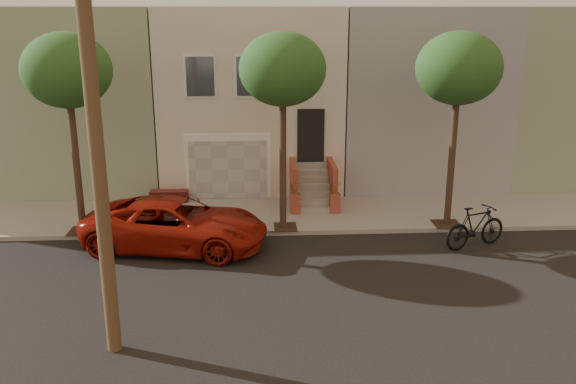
{
  "coord_description": "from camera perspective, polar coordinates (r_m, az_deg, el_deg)",
  "views": [
    {
      "loc": [
        0.08,
        -15.12,
        7.06
      ],
      "look_at": [
        1.11,
        3.0,
        1.63
      ],
      "focal_mm": 38.19,
      "sensor_mm": 36.0,
      "label": 1
    }
  ],
  "objects": [
    {
      "name": "tree_left",
      "position": [
        19.9,
        -19.87,
        10.49
      ],
      "size": [
        2.7,
        2.57,
        6.3
      ],
      "color": "#2D2116",
      "rests_on": "sidewalk"
    },
    {
      "name": "tree_mid",
      "position": [
        19.13,
        -0.5,
        11.25
      ],
      "size": [
        2.7,
        2.57,
        6.3
      ],
      "color": "#2D2116",
      "rests_on": "sidewalk"
    },
    {
      "name": "tree_right",
      "position": [
        20.15,
        15.62,
        10.93
      ],
      "size": [
        2.7,
        2.57,
        6.3
      ],
      "color": "#2D2116",
      "rests_on": "sidewalk"
    },
    {
      "name": "pickup_truck",
      "position": [
        18.98,
        -10.38,
        -2.97
      ],
      "size": [
        5.94,
        3.59,
        1.54
      ],
      "primitive_type": "imported",
      "rotation": [
        0.0,
        0.0,
        1.38
      ],
      "color": "maroon",
      "rests_on": "ground"
    },
    {
      "name": "ground",
      "position": [
        16.68,
        -3.26,
        -8.4
      ],
      "size": [
        90.0,
        90.0,
        0.0
      ],
      "primitive_type": "plane",
      "color": "black",
      "rests_on": "ground"
    },
    {
      "name": "sidewalk",
      "position": [
        21.63,
        -3.3,
        -2.21
      ],
      "size": [
        40.0,
        3.7,
        0.15
      ],
      "primitive_type": "cube",
      "color": "#9B998D",
      "rests_on": "ground"
    },
    {
      "name": "house_row",
      "position": [
        26.53,
        -3.45,
        9.23
      ],
      "size": [
        33.1,
        11.7,
        7.0
      ],
      "color": "beige",
      "rests_on": "sidewalk"
    },
    {
      "name": "motorcycle",
      "position": [
        19.63,
        17.07,
        -3.11
      ],
      "size": [
        2.29,
        1.4,
        1.33
      ],
      "primitive_type": "imported",
      "rotation": [
        0.0,
        0.0,
        1.95
      ],
      "color": "black",
      "rests_on": "ground"
    }
  ]
}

